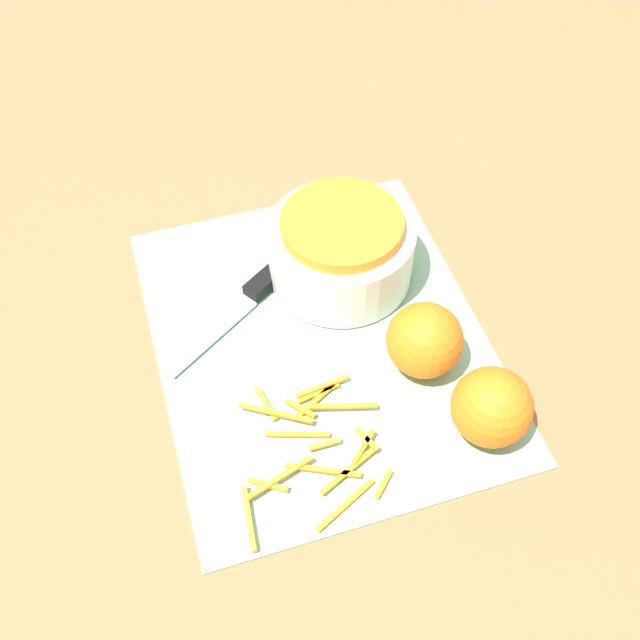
% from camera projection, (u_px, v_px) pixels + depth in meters
% --- Properties ---
extents(ground_plane, '(4.00, 4.00, 0.00)m').
position_uv_depth(ground_plane, '(320.00, 340.00, 0.80)').
color(ground_plane, olive).
extents(cutting_board, '(0.42, 0.34, 0.01)m').
position_uv_depth(cutting_board, '(320.00, 339.00, 0.80)').
color(cutting_board, '#84B793').
rests_on(cutting_board, ground_plane).
extents(bowl_speckled, '(0.16, 0.16, 0.08)m').
position_uv_depth(bowl_speckled, '(341.00, 248.00, 0.81)').
color(bowl_speckled, silver).
rests_on(bowl_speckled, cutting_board).
extents(knife, '(0.13, 0.19, 0.02)m').
position_uv_depth(knife, '(261.00, 286.00, 0.83)').
color(knife, black).
rests_on(knife, cutting_board).
extents(orange_left, '(0.08, 0.08, 0.08)m').
position_uv_depth(orange_left, '(424.00, 340.00, 0.74)').
color(orange_left, orange).
rests_on(orange_left, cutting_board).
extents(orange_right, '(0.08, 0.08, 0.08)m').
position_uv_depth(orange_right, '(492.00, 407.00, 0.70)').
color(orange_right, orange).
rests_on(orange_right, cutting_board).
extents(peel_pile, '(0.16, 0.15, 0.01)m').
position_uv_depth(peel_pile, '(314.00, 444.00, 0.71)').
color(peel_pile, orange).
rests_on(peel_pile, cutting_board).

